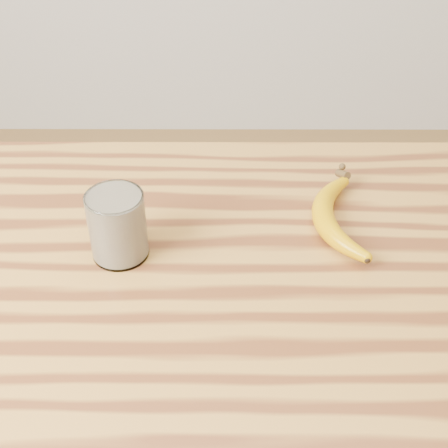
{
  "coord_description": "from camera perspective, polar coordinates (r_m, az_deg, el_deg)",
  "views": [
    {
      "loc": [
        0.03,
        -0.63,
        1.52
      ],
      "look_at": [
        0.03,
        0.11,
        0.93
      ],
      "focal_mm": 50.0,
      "sensor_mm": 36.0,
      "label": 1
    }
  ],
  "objects": [
    {
      "name": "banana",
      "position": [
        0.99,
        9.0,
        0.63
      ],
      "size": [
        0.11,
        0.29,
        0.04
      ],
      "primitive_type": null,
      "rotation": [
        0.0,
        0.0,
        0.02
      ],
      "color": "#CB8F01",
      "rests_on": "table"
    },
    {
      "name": "table",
      "position": [
        0.98,
        -1.76,
        -11.46
      ],
      "size": [
        1.2,
        0.8,
        0.9
      ],
      "color": "#AC7630",
      "rests_on": "ground"
    },
    {
      "name": "smoothie_glass",
      "position": [
        0.92,
        -9.72,
        -0.1
      ],
      "size": [
        0.08,
        0.08,
        0.11
      ],
      "color": "white",
      "rests_on": "table"
    }
  ]
}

